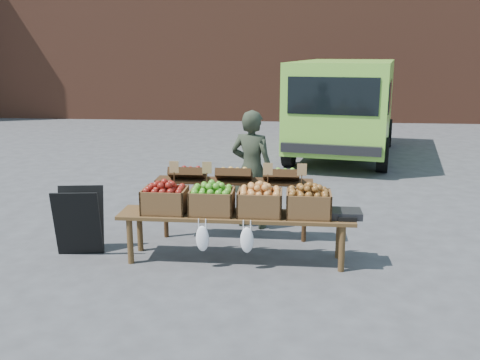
# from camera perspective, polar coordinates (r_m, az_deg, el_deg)

# --- Properties ---
(ground) EXTENTS (80.00, 80.00, 0.00)m
(ground) POSITION_cam_1_polar(r_m,az_deg,el_deg) (6.12, -9.46, -9.61)
(ground) COLOR #454547
(delivery_van) EXTENTS (3.10, 5.17, 2.17)m
(delivery_van) POSITION_cam_1_polar(r_m,az_deg,el_deg) (12.57, 11.04, 7.43)
(delivery_van) COLOR #80CC3F
(delivery_van) RESTS_ON ground
(vendor) EXTENTS (0.68, 0.55, 1.63)m
(vendor) POSITION_cam_1_polar(r_m,az_deg,el_deg) (7.30, 1.26, 1.13)
(vendor) COLOR #2B3324
(vendor) RESTS_ON ground
(chalkboard_sign) EXTENTS (0.58, 0.37, 0.82)m
(chalkboard_sign) POSITION_cam_1_polar(r_m,az_deg,el_deg) (6.69, -16.78, -4.22)
(chalkboard_sign) COLOR black
(chalkboard_sign) RESTS_ON ground
(back_table) EXTENTS (2.10, 0.44, 1.04)m
(back_table) POSITION_cam_1_polar(r_m,az_deg,el_deg) (6.86, -0.63, -2.23)
(back_table) COLOR #35200F
(back_table) RESTS_ON ground
(display_bench) EXTENTS (2.70, 0.56, 0.57)m
(display_bench) POSITION_cam_1_polar(r_m,az_deg,el_deg) (6.24, -0.45, -6.13)
(display_bench) COLOR #4F351B
(display_bench) RESTS_ON ground
(crate_golden_apples) EXTENTS (0.50, 0.40, 0.28)m
(crate_golden_apples) POSITION_cam_1_polar(r_m,az_deg,el_deg) (6.24, -8.01, -2.16)
(crate_golden_apples) COLOR maroon
(crate_golden_apples) RESTS_ON display_bench
(crate_russet_pears) EXTENTS (0.50, 0.40, 0.28)m
(crate_russet_pears) POSITION_cam_1_polar(r_m,az_deg,el_deg) (6.14, -3.01, -2.31)
(crate_russet_pears) COLOR #2F8616
(crate_russet_pears) RESTS_ON display_bench
(crate_red_apples) EXTENTS (0.50, 0.40, 0.28)m
(crate_red_apples) POSITION_cam_1_polar(r_m,az_deg,el_deg) (6.09, 2.12, -2.45)
(crate_red_apples) COLOR #B69634
(crate_red_apples) RESTS_ON display_bench
(crate_green_apples) EXTENTS (0.50, 0.40, 0.28)m
(crate_green_apples) POSITION_cam_1_polar(r_m,az_deg,el_deg) (6.08, 7.31, -2.57)
(crate_green_apples) COLOR brown
(crate_green_apples) RESTS_ON display_bench
(weighing_scale) EXTENTS (0.34, 0.30, 0.08)m
(weighing_scale) POSITION_cam_1_polar(r_m,az_deg,el_deg) (6.14, 11.26, -3.54)
(weighing_scale) COLOR black
(weighing_scale) RESTS_ON display_bench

